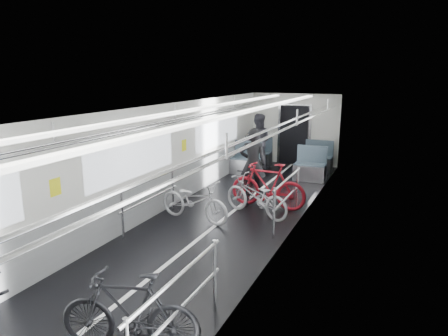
% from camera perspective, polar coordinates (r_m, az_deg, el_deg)
% --- Properties ---
extents(car_shell, '(3.02, 14.01, 2.41)m').
position_cam_1_polar(car_shell, '(8.96, 1.81, 0.96)').
color(car_shell, black).
rests_on(car_shell, ground).
extents(bike_left_far, '(1.73, 0.80, 0.87)m').
position_cam_1_polar(bike_left_far, '(8.46, -4.25, -4.68)').
color(bike_left_far, '#B1B1B6').
rests_on(bike_left_far, floor).
extents(bike_right_near, '(1.66, 0.90, 0.96)m').
position_cam_1_polar(bike_right_near, '(4.80, -13.31, -19.38)').
color(bike_right_near, black).
rests_on(bike_right_near, floor).
extents(bike_right_mid, '(1.77, 1.10, 0.88)m').
position_cam_1_polar(bike_right_mid, '(8.75, 4.55, -4.05)').
color(bike_right_mid, '#B5B5BA').
rests_on(bike_right_mid, floor).
extents(bike_right_far, '(1.80, 0.54, 1.08)m').
position_cam_1_polar(bike_right_far, '(9.24, 6.29, -2.50)').
color(bike_right_far, maroon).
rests_on(bike_right_far, floor).
extents(bike_aisle, '(0.93, 1.67, 0.83)m').
position_cam_1_polar(bike_aisle, '(9.88, 3.81, -2.14)').
color(bike_aisle, black).
rests_on(bike_aisle, floor).
extents(person_standing, '(0.75, 0.62, 1.77)m').
position_cam_1_polar(person_standing, '(9.85, 4.13, 0.63)').
color(person_standing, black).
rests_on(person_standing, floor).
extents(person_seated, '(0.98, 0.82, 1.81)m').
position_cam_1_polar(person_seated, '(13.01, 4.86, 3.81)').
color(person_seated, '#32313A').
rests_on(person_seated, floor).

